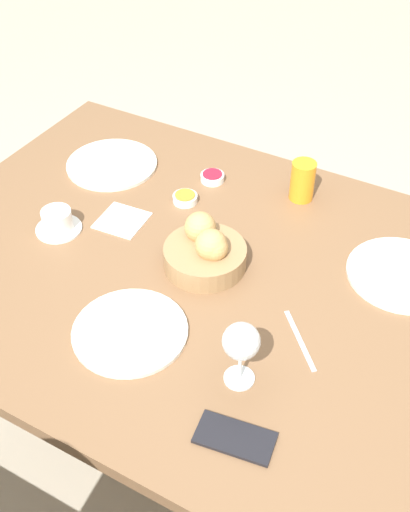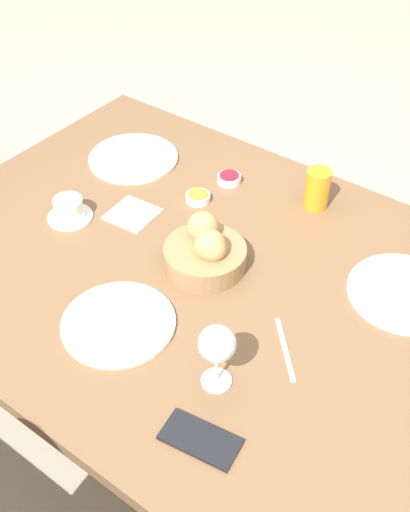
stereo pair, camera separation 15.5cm
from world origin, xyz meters
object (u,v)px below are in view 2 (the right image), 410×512
object	(u,v)px
bread_basket	(206,250)
cell_phone	(200,439)
fork_silver	(285,349)
jam_bowl_honey	(198,197)
plate_near_right	(133,158)
plate_near_left	(404,293)
coffee_cup	(69,210)
jam_bowl_berry	(229,178)
wine_glass	(217,346)
plate_far_center	(118,323)
juice_glass	(317,189)
napkin	(132,214)

from	to	relation	value
bread_basket	cell_phone	bearing A→B (deg)	125.45
bread_basket	fork_silver	size ratio (longest dim) A/B	1.48
jam_bowl_honey	cell_phone	world-z (taller)	jam_bowl_honey
bread_basket	plate_near_right	world-z (taller)	bread_basket
bread_basket	plate_near_left	world-z (taller)	bread_basket
coffee_cup	jam_bowl_berry	world-z (taller)	coffee_cup
wine_glass	coffee_cup	xyz separation A→B (m)	(0.63, -0.20, -0.09)
plate_far_center	juice_glass	world-z (taller)	juice_glass
napkin	bread_basket	bearing A→B (deg)	171.76
plate_near_right	jam_bowl_berry	bearing A→B (deg)	-165.27
coffee_cup	napkin	xyz separation A→B (m)	(-0.12, -0.11, -0.02)
plate_near_left	wine_glass	bearing A→B (deg)	66.42
juice_glass	coffee_cup	bearing A→B (deg)	41.28
jam_bowl_honey	fork_silver	world-z (taller)	jam_bowl_honey
wine_glass	coffee_cup	size ratio (longest dim) A/B	1.30
juice_glass	fork_silver	size ratio (longest dim) A/B	0.83
jam_bowl_honey	plate_near_right	bearing A→B (deg)	-9.48
jam_bowl_berry	napkin	xyz separation A→B (m)	(0.12, 0.28, -0.01)
juice_glass	jam_bowl_honey	bearing A→B (deg)	32.38
fork_silver	cell_phone	size ratio (longest dim) A/B	0.86
plate_far_center	fork_silver	distance (m)	0.37
plate_near_right	juice_glass	size ratio (longest dim) A/B	2.36
napkin	jam_bowl_berry	bearing A→B (deg)	-113.36
juice_glass	wine_glass	size ratio (longest dim) A/B	0.72
plate_far_center	jam_bowl_honey	bearing A→B (deg)	-73.86
plate_near_right	napkin	size ratio (longest dim) A/B	2.08
plate_near_left	plate_near_right	size ratio (longest dim) A/B	0.99
coffee_cup	plate_far_center	bearing A→B (deg)	150.39
plate_near_right	cell_phone	world-z (taller)	plate_near_right
plate_near_right	fork_silver	bearing A→B (deg)	154.53
jam_bowl_berry	cell_phone	size ratio (longest dim) A/B	0.43
plate_near_left	jam_bowl_berry	world-z (taller)	jam_bowl_berry
plate_near_right	napkin	xyz separation A→B (m)	(-0.18, 0.20, -0.00)
juice_glass	coffee_cup	world-z (taller)	juice_glass
plate_near_right	wine_glass	bearing A→B (deg)	142.99
bread_basket	jam_bowl_honey	xyz separation A→B (m)	(0.17, -0.20, -0.03)
plate_near_right	wine_glass	world-z (taller)	wine_glass
bread_basket	wine_glass	distance (m)	0.36
jam_bowl_berry	plate_far_center	bearing A→B (deg)	101.29
plate_near_right	napkin	bearing A→B (deg)	130.99
juice_glass	napkin	world-z (taller)	juice_glass
wine_glass	coffee_cup	distance (m)	0.67
plate_near_right	jam_bowl_berry	world-z (taller)	jam_bowl_berry
wine_glass	fork_silver	world-z (taller)	wine_glass
plate_far_center	napkin	bearing A→B (deg)	-52.85
plate_near_right	fork_silver	world-z (taller)	plate_near_right
fork_silver	cell_phone	bearing A→B (deg)	87.56
plate_near_right	plate_far_center	distance (m)	0.66
bread_basket	coffee_cup	world-z (taller)	bread_basket
jam_bowl_honey	plate_near_left	bearing A→B (deg)	179.83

